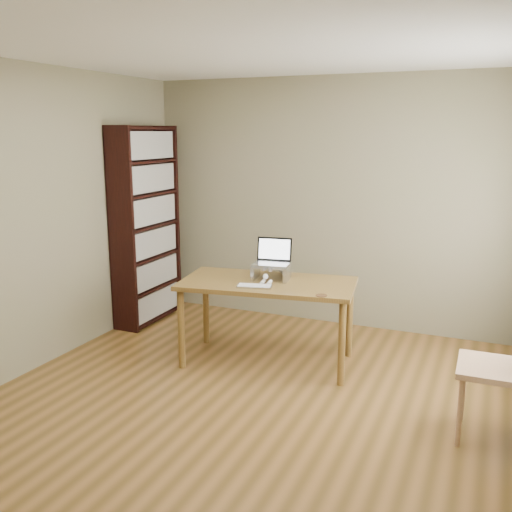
# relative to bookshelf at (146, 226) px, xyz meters

# --- Properties ---
(room) EXTENTS (4.04, 4.54, 2.64)m
(room) POSITION_rel_bookshelf_xyz_m (1.86, -1.54, 0.25)
(room) COLOR brown
(room) RESTS_ON ground
(bookshelf) EXTENTS (0.30, 0.90, 2.10)m
(bookshelf) POSITION_rel_bookshelf_xyz_m (0.00, 0.00, 0.00)
(bookshelf) COLOR black
(bookshelf) RESTS_ON ground
(desk) EXTENTS (1.61, 0.97, 0.75)m
(desk) POSITION_rel_bookshelf_xyz_m (1.65, -0.60, -0.39)
(desk) COLOR brown
(desk) RESTS_ON ground
(laptop_stand) EXTENTS (0.32, 0.25, 0.13)m
(laptop_stand) POSITION_rel_bookshelf_xyz_m (1.65, -0.52, -0.22)
(laptop_stand) COLOR silver
(laptop_stand) RESTS_ON desk
(laptop) EXTENTS (0.34, 0.31, 0.22)m
(laptop) POSITION_rel_bookshelf_xyz_m (1.65, -0.46, -0.11)
(laptop) COLOR silver
(laptop) RESTS_ON laptop_stand
(keyboard) EXTENTS (0.32, 0.19, 0.02)m
(keyboard) POSITION_rel_bookshelf_xyz_m (1.62, -0.82, -0.29)
(keyboard) COLOR silver
(keyboard) RESTS_ON desk
(coaster) EXTENTS (0.09, 0.09, 0.01)m
(coaster) POSITION_rel_bookshelf_xyz_m (2.22, -0.84, -0.30)
(coaster) COLOR brown
(coaster) RESTS_ON desk
(cat) EXTENTS (0.25, 0.49, 0.16)m
(cat) POSITION_rel_bookshelf_xyz_m (1.65, -0.49, -0.23)
(cat) COLOR #403A32
(cat) RESTS_ON desk
(chair) EXTENTS (0.48, 0.48, 1.06)m
(chair) POSITION_rel_bookshelf_xyz_m (3.62, -1.22, -0.47)
(chair) COLOR tan
(chair) RESTS_ON ground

